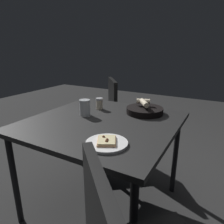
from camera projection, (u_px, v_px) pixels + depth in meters
name	position (u px, v px, depth m)	size (l,w,h in m)	color
ground	(104.00, 204.00, 1.63)	(8.00, 8.00, 0.00)	#2C2C2C
dining_table	(102.00, 129.00, 1.43)	(0.98, 0.98, 0.70)	black
pizza_plate	(107.00, 143.00, 1.06)	(0.22, 0.22, 0.04)	white
bread_basket	(145.00, 110.00, 1.55)	(0.28, 0.28, 0.11)	black
beer_glass	(85.00, 109.00, 1.50)	(0.08, 0.08, 0.12)	silver
pepper_shaker	(99.00, 104.00, 1.66)	(0.06, 0.06, 0.09)	#BFB299
chair_far	(102.00, 112.00, 2.27)	(0.62, 0.62, 0.86)	black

